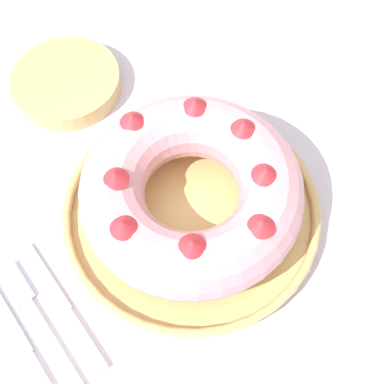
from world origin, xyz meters
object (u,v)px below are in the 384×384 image
object	(u,v)px
serving_knife	(28,358)
side_bowl	(66,83)
fork	(39,320)
bundt_cake	(192,192)
cake_knife	(67,314)
serving_dish	(192,212)

from	to	relation	value
serving_knife	side_bowl	bearing A→B (deg)	52.89
fork	serving_knife	distance (m)	0.05
fork	bundt_cake	bearing A→B (deg)	-1.81
cake_knife	side_bowl	world-z (taller)	side_bowl
bundt_cake	cake_knife	distance (m)	0.22
serving_dish	bundt_cake	xyz separation A→B (m)	(0.00, 0.00, 0.06)
serving_dish	fork	size ratio (longest dim) A/B	1.65
fork	cake_knife	world-z (taller)	cake_knife
serving_dish	fork	xyz separation A→B (m)	(-0.24, -0.00, -0.01)
serving_dish	fork	distance (m)	0.24
serving_knife	side_bowl	world-z (taller)	side_bowl
bundt_cake	fork	bearing A→B (deg)	-179.18
bundt_cake	fork	size ratio (longest dim) A/B	1.36
serving_dish	bundt_cake	bearing A→B (deg)	73.41
serving_dish	cake_knife	size ratio (longest dim) A/B	1.76
side_bowl	serving_dish	bearing A→B (deg)	-85.52
serving_dish	fork	world-z (taller)	serving_dish
fork	side_bowl	world-z (taller)	side_bowl
serving_knife	serving_dish	bearing A→B (deg)	7.15
serving_dish	serving_knife	distance (m)	0.28
serving_knife	cake_knife	bearing A→B (deg)	15.28
serving_dish	side_bowl	size ratio (longest dim) A/B	2.07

